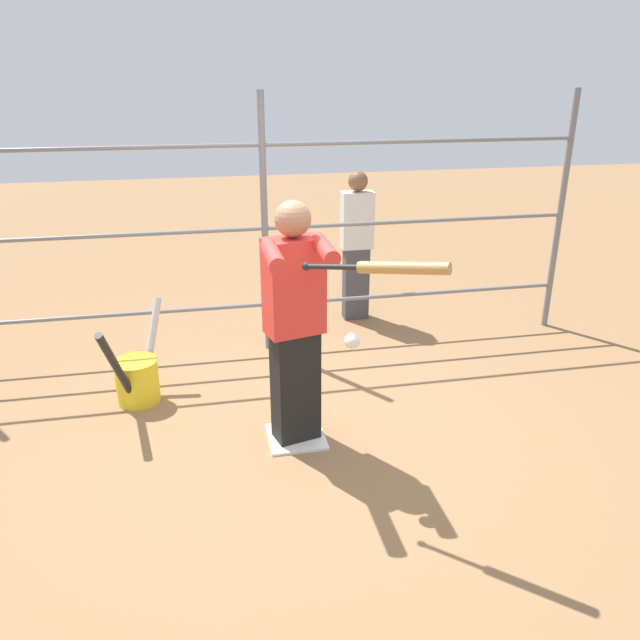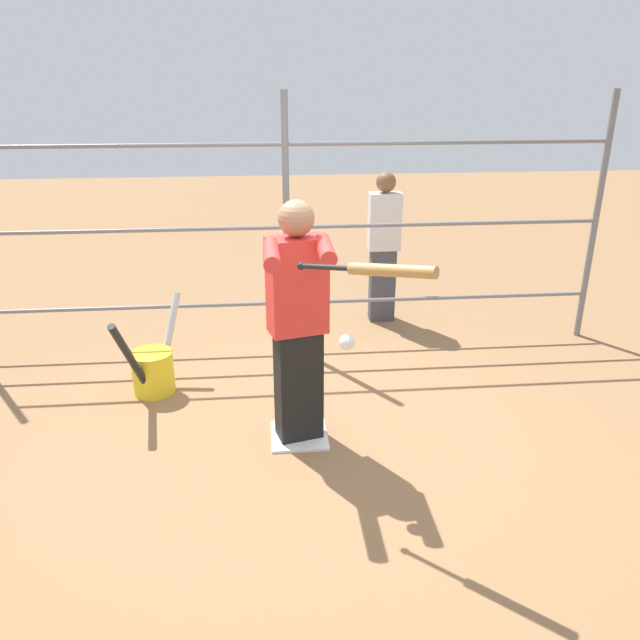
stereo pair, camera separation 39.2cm
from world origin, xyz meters
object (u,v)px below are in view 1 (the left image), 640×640
Objects in this scene: bystander_behind_fence at (357,244)px; baseball_bat_swinging at (390,268)px; bat_bucket at (137,378)px; softball_in_flight at (352,341)px; batter at (295,319)px.

baseball_bat_swinging is at bearing 78.37° from bystander_behind_fence.
softball_in_flight is at bearing 136.88° from bat_bucket.
bystander_behind_fence is (-0.62, -3.00, -0.69)m from baseball_bat_swinging.
baseball_bat_swinging is at bearing 114.26° from softball_in_flight.
batter is at bearing 145.00° from bat_bucket.
batter is 1.11× the size of bystander_behind_fence.
bystander_behind_fence is at bearing -101.63° from baseball_bat_swinging.
bat_bucket is at bearing -43.12° from softball_in_flight.
bat_bucket is at bearing -46.11° from baseball_bat_swinging.
baseball_bat_swinging is (-0.38, 0.78, 0.57)m from batter.
batter reaches higher than softball_in_flight.
baseball_bat_swinging is at bearing 133.89° from bat_bucket.
bat_bucket is (1.39, -1.31, -0.76)m from softball_in_flight.
softball_in_flight is at bearing -65.74° from baseball_bat_swinging.
bat_bucket is (1.52, -1.58, -1.28)m from baseball_bat_swinging.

